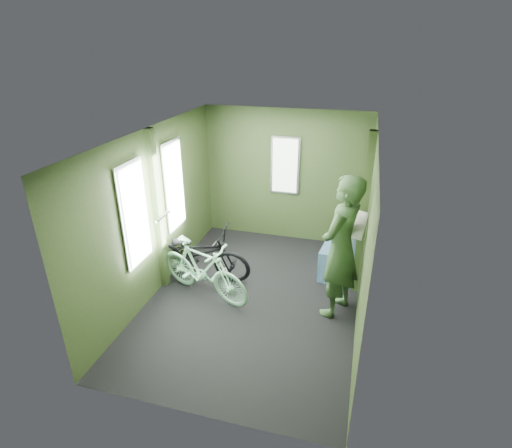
# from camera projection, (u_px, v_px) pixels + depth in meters

# --- Properties ---
(room) EXTENTS (4.00, 4.02, 2.31)m
(room) POSITION_uv_depth(u_px,v_px,m) (252.00, 202.00, 5.05)
(room) COLOR black
(room) RESTS_ON ground
(bicycle_black) EXTENTS (1.70, 0.80, 0.97)m
(bicycle_black) POSITION_uv_depth(u_px,v_px,m) (198.00, 277.00, 6.09)
(bicycle_black) COLOR black
(bicycle_black) RESTS_ON ground
(bicycle_mint) EXTENTS (1.60, 1.01, 0.95)m
(bicycle_mint) POSITION_uv_depth(u_px,v_px,m) (204.00, 296.00, 5.64)
(bicycle_mint) COLOR #98E6B4
(bicycle_mint) RESTS_ON ground
(passenger) EXTENTS (0.69, 0.82, 1.90)m
(passenger) POSITION_uv_depth(u_px,v_px,m) (341.00, 248.00, 4.95)
(passenger) COLOR #33512C
(passenger) RESTS_ON ground
(waste_box) EXTENTS (0.27, 0.38, 0.92)m
(waste_box) POSITION_uv_depth(u_px,v_px,m) (352.00, 254.00, 5.82)
(waste_box) COLOR slate
(waste_box) RESTS_ON ground
(bench_seat) EXTENTS (0.66, 1.04, 1.03)m
(bench_seat) POSITION_uv_depth(u_px,v_px,m) (344.00, 253.00, 6.15)
(bench_seat) COLOR #2C465E
(bench_seat) RESTS_ON ground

